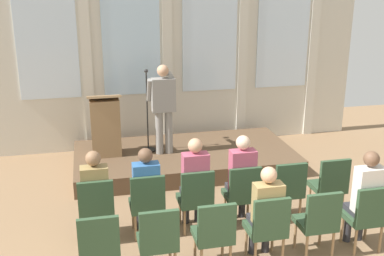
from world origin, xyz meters
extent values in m
cube|color=beige|center=(0.00, 6.10, 2.25)|extent=(8.00, 0.10, 4.49)
cube|color=silver|center=(-2.40, 6.04, 2.52)|extent=(1.14, 0.04, 2.75)
cube|color=beige|center=(-1.68, 6.04, 2.25)|extent=(0.20, 0.08, 4.49)
cube|color=silver|center=(-0.80, 6.04, 2.52)|extent=(1.14, 0.04, 2.75)
cube|color=beige|center=(-0.08, 6.04, 2.25)|extent=(0.20, 0.08, 4.49)
cube|color=silver|center=(0.80, 6.04, 2.52)|extent=(1.14, 0.04, 2.75)
cube|color=beige|center=(1.52, 6.04, 2.25)|extent=(0.20, 0.08, 4.49)
cube|color=silver|center=(2.40, 6.04, 2.52)|extent=(1.14, 0.04, 2.75)
cube|color=beige|center=(3.12, 6.04, 2.25)|extent=(0.20, 0.08, 4.49)
cube|color=brown|center=(0.00, 4.77, 0.15)|extent=(4.07, 2.06, 0.31)
cylinder|color=gray|center=(-0.48, 4.74, 0.71)|extent=(0.14, 0.14, 0.81)
cylinder|color=gray|center=(-0.30, 4.74, 0.71)|extent=(0.14, 0.14, 0.81)
cube|color=gray|center=(-0.39, 4.74, 1.42)|extent=(0.42, 0.22, 0.60)
cube|color=#B28C19|center=(-0.39, 4.85, 1.49)|extent=(0.06, 0.01, 0.36)
sphere|color=tan|center=(-0.39, 4.75, 1.85)|extent=(0.21, 0.21, 0.21)
cylinder|color=gray|center=(-0.63, 4.82, 1.50)|extent=(0.09, 0.28, 0.45)
cylinder|color=gray|center=(-0.23, 4.87, 1.72)|extent=(0.15, 0.36, 0.15)
cylinder|color=gray|center=(-0.27, 5.00, 1.75)|extent=(0.11, 0.34, 0.15)
sphere|color=tan|center=(-0.34, 5.27, 1.79)|extent=(0.10, 0.10, 0.10)
cylinder|color=black|center=(-0.66, 4.92, 0.32)|extent=(0.28, 0.28, 0.03)
cylinder|color=black|center=(-0.66, 4.92, 1.06)|extent=(0.02, 0.02, 1.45)
sphere|color=#262626|center=(-0.66, 4.92, 1.83)|extent=(0.07, 0.07, 0.07)
cube|color=#93724C|center=(-1.43, 4.90, 0.83)|extent=(0.52, 0.40, 1.05)
cube|color=#93724C|center=(-1.43, 4.92, 1.40)|extent=(0.60, 0.48, 0.14)
cylinder|color=olive|center=(-1.52, 2.62, 0.20)|extent=(0.04, 0.04, 0.40)
cylinder|color=olive|center=(-1.88, 2.62, 0.20)|extent=(0.04, 0.04, 0.40)
cylinder|color=olive|center=(-1.52, 2.28, 0.20)|extent=(0.04, 0.04, 0.40)
cylinder|color=olive|center=(-1.88, 2.28, 0.20)|extent=(0.04, 0.04, 0.40)
cube|color=#2D472D|center=(-1.70, 2.45, 0.44)|extent=(0.46, 0.44, 0.08)
cube|color=#2D472D|center=(-1.70, 2.26, 0.71)|extent=(0.46, 0.06, 0.46)
cylinder|color=#2D2D33|center=(-1.79, 2.63, 0.22)|extent=(0.10, 0.10, 0.44)
cylinder|color=#2D2D33|center=(-1.61, 2.63, 0.22)|extent=(0.10, 0.10, 0.44)
cube|color=#2D2D33|center=(-1.70, 2.51, 0.50)|extent=(0.34, 0.36, 0.12)
cube|color=#997F4C|center=(-1.70, 2.40, 0.83)|extent=(0.36, 0.20, 0.53)
sphere|color=#8C6647|center=(-1.70, 2.42, 1.20)|extent=(0.20, 0.20, 0.20)
cylinder|color=olive|center=(-0.84, 2.62, 0.20)|extent=(0.04, 0.04, 0.40)
cylinder|color=olive|center=(-1.20, 2.62, 0.20)|extent=(0.04, 0.04, 0.40)
cylinder|color=olive|center=(-0.84, 2.28, 0.20)|extent=(0.04, 0.04, 0.40)
cylinder|color=olive|center=(-1.20, 2.28, 0.20)|extent=(0.04, 0.04, 0.40)
cube|color=#2D472D|center=(-1.02, 2.45, 0.44)|extent=(0.46, 0.44, 0.08)
cube|color=#2D472D|center=(-1.02, 2.26, 0.71)|extent=(0.46, 0.06, 0.46)
cylinder|color=#2D2D33|center=(-1.11, 2.63, 0.22)|extent=(0.10, 0.10, 0.44)
cylinder|color=#2D2D33|center=(-0.93, 2.63, 0.22)|extent=(0.10, 0.10, 0.44)
cube|color=#2D2D33|center=(-1.02, 2.51, 0.50)|extent=(0.34, 0.36, 0.12)
cube|color=#3366A5|center=(-1.02, 2.40, 0.82)|extent=(0.36, 0.20, 0.51)
sphere|color=brown|center=(-1.02, 2.42, 1.18)|extent=(0.20, 0.20, 0.20)
cylinder|color=olive|center=(-0.16, 2.62, 0.20)|extent=(0.04, 0.04, 0.40)
cylinder|color=olive|center=(-0.52, 2.62, 0.20)|extent=(0.04, 0.04, 0.40)
cylinder|color=olive|center=(-0.16, 2.28, 0.20)|extent=(0.04, 0.04, 0.40)
cylinder|color=olive|center=(-0.52, 2.28, 0.20)|extent=(0.04, 0.04, 0.40)
cube|color=#2D472D|center=(-0.34, 2.45, 0.44)|extent=(0.46, 0.44, 0.08)
cube|color=#2D472D|center=(-0.34, 2.26, 0.71)|extent=(0.46, 0.06, 0.46)
cylinder|color=#2D2D33|center=(-0.43, 2.63, 0.22)|extent=(0.10, 0.10, 0.44)
cylinder|color=#2D2D33|center=(-0.25, 2.63, 0.22)|extent=(0.10, 0.10, 0.44)
cube|color=#2D2D33|center=(-0.34, 2.51, 0.50)|extent=(0.34, 0.36, 0.12)
cube|color=#B24C66|center=(-0.34, 2.40, 0.86)|extent=(0.36, 0.20, 0.60)
sphere|color=tan|center=(-0.34, 2.42, 1.27)|extent=(0.20, 0.20, 0.20)
cylinder|color=olive|center=(0.52, 2.62, 0.20)|extent=(0.04, 0.04, 0.40)
cylinder|color=olive|center=(0.16, 2.62, 0.20)|extent=(0.04, 0.04, 0.40)
cylinder|color=olive|center=(0.52, 2.28, 0.20)|extent=(0.04, 0.04, 0.40)
cylinder|color=olive|center=(0.16, 2.28, 0.20)|extent=(0.04, 0.04, 0.40)
cube|color=#2D472D|center=(0.34, 2.45, 0.44)|extent=(0.46, 0.44, 0.08)
cube|color=#2D472D|center=(0.34, 2.26, 0.71)|extent=(0.46, 0.06, 0.46)
cylinder|color=#2D2D33|center=(0.25, 2.63, 0.22)|extent=(0.10, 0.10, 0.44)
cylinder|color=#2D2D33|center=(0.43, 2.63, 0.22)|extent=(0.10, 0.10, 0.44)
cube|color=#2D2D33|center=(0.34, 2.51, 0.50)|extent=(0.34, 0.36, 0.12)
cube|color=#B24C66|center=(0.34, 2.40, 0.85)|extent=(0.36, 0.20, 0.59)
sphere|color=beige|center=(0.34, 2.42, 1.26)|extent=(0.20, 0.20, 0.20)
cylinder|color=olive|center=(1.20, 2.62, 0.20)|extent=(0.04, 0.04, 0.40)
cylinder|color=olive|center=(0.84, 2.62, 0.20)|extent=(0.04, 0.04, 0.40)
cylinder|color=olive|center=(1.20, 2.28, 0.20)|extent=(0.04, 0.04, 0.40)
cylinder|color=olive|center=(0.84, 2.28, 0.20)|extent=(0.04, 0.04, 0.40)
cube|color=#2D472D|center=(1.02, 2.45, 0.44)|extent=(0.46, 0.44, 0.08)
cube|color=#2D472D|center=(1.02, 2.26, 0.71)|extent=(0.46, 0.06, 0.46)
cylinder|color=olive|center=(1.88, 2.62, 0.20)|extent=(0.04, 0.04, 0.40)
cylinder|color=olive|center=(1.52, 2.62, 0.20)|extent=(0.04, 0.04, 0.40)
cylinder|color=olive|center=(1.88, 2.28, 0.20)|extent=(0.04, 0.04, 0.40)
cylinder|color=olive|center=(1.52, 2.28, 0.20)|extent=(0.04, 0.04, 0.40)
cube|color=#2D472D|center=(1.70, 2.45, 0.44)|extent=(0.46, 0.44, 0.08)
cube|color=#2D472D|center=(1.70, 2.26, 0.71)|extent=(0.46, 0.06, 0.46)
cube|color=#2D472D|center=(-1.70, 1.47, 0.44)|extent=(0.46, 0.44, 0.08)
cube|color=#2D472D|center=(-1.70, 1.28, 0.71)|extent=(0.46, 0.06, 0.46)
cylinder|color=olive|center=(-0.84, 1.64, 0.20)|extent=(0.04, 0.04, 0.40)
cylinder|color=olive|center=(-1.20, 1.64, 0.20)|extent=(0.04, 0.04, 0.40)
cube|color=#2D472D|center=(-1.02, 1.47, 0.44)|extent=(0.46, 0.44, 0.08)
cube|color=#2D472D|center=(-1.02, 1.28, 0.71)|extent=(0.46, 0.06, 0.46)
cylinder|color=olive|center=(-0.16, 1.64, 0.20)|extent=(0.04, 0.04, 0.40)
cylinder|color=olive|center=(-0.52, 1.64, 0.20)|extent=(0.04, 0.04, 0.40)
cube|color=#2D472D|center=(-0.34, 1.47, 0.44)|extent=(0.46, 0.44, 0.08)
cube|color=#2D472D|center=(-0.34, 1.28, 0.71)|extent=(0.46, 0.06, 0.46)
cylinder|color=olive|center=(0.52, 1.64, 0.20)|extent=(0.04, 0.04, 0.40)
cylinder|color=olive|center=(0.16, 1.64, 0.20)|extent=(0.04, 0.04, 0.40)
cylinder|color=olive|center=(0.52, 1.30, 0.20)|extent=(0.04, 0.04, 0.40)
cylinder|color=olive|center=(0.16, 1.30, 0.20)|extent=(0.04, 0.04, 0.40)
cube|color=#2D472D|center=(0.34, 1.47, 0.44)|extent=(0.46, 0.44, 0.08)
cube|color=#2D472D|center=(0.34, 1.28, 0.71)|extent=(0.46, 0.06, 0.46)
cylinder|color=#2D2D33|center=(0.25, 1.65, 0.22)|extent=(0.10, 0.10, 0.44)
cylinder|color=#2D2D33|center=(0.43, 1.65, 0.22)|extent=(0.10, 0.10, 0.44)
cube|color=#2D2D33|center=(0.34, 1.53, 0.50)|extent=(0.34, 0.36, 0.12)
cube|color=#997F4C|center=(0.34, 1.42, 0.82)|extent=(0.36, 0.20, 0.52)
sphere|color=tan|center=(0.34, 1.44, 1.19)|extent=(0.20, 0.20, 0.20)
cylinder|color=olive|center=(1.20, 1.64, 0.20)|extent=(0.04, 0.04, 0.40)
cylinder|color=olive|center=(0.84, 1.64, 0.20)|extent=(0.04, 0.04, 0.40)
cylinder|color=olive|center=(1.20, 1.30, 0.20)|extent=(0.04, 0.04, 0.40)
cylinder|color=olive|center=(0.84, 1.30, 0.20)|extent=(0.04, 0.04, 0.40)
cube|color=#2D472D|center=(1.02, 1.47, 0.44)|extent=(0.46, 0.44, 0.08)
cube|color=#2D472D|center=(1.02, 1.28, 0.71)|extent=(0.46, 0.06, 0.46)
cylinder|color=olive|center=(1.88, 1.64, 0.20)|extent=(0.04, 0.04, 0.40)
cylinder|color=olive|center=(1.52, 1.64, 0.20)|extent=(0.04, 0.04, 0.40)
cylinder|color=olive|center=(1.88, 1.30, 0.20)|extent=(0.04, 0.04, 0.40)
cylinder|color=olive|center=(1.52, 1.30, 0.20)|extent=(0.04, 0.04, 0.40)
cube|color=#2D472D|center=(1.70, 1.47, 0.44)|extent=(0.46, 0.44, 0.08)
cube|color=#2D472D|center=(1.70, 1.28, 0.71)|extent=(0.46, 0.06, 0.46)
cylinder|color=#2D2D33|center=(1.61, 1.65, 0.22)|extent=(0.10, 0.10, 0.44)
cylinder|color=#2D2D33|center=(1.79, 1.65, 0.22)|extent=(0.10, 0.10, 0.44)
cube|color=#2D2D33|center=(1.70, 1.53, 0.50)|extent=(0.34, 0.36, 0.12)
cube|color=silver|center=(1.70, 1.42, 0.86)|extent=(0.36, 0.20, 0.61)
sphere|color=brown|center=(1.70, 1.44, 1.28)|extent=(0.20, 0.20, 0.20)
camera|label=1|loc=(-1.72, -3.50, 3.48)|focal=44.77mm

